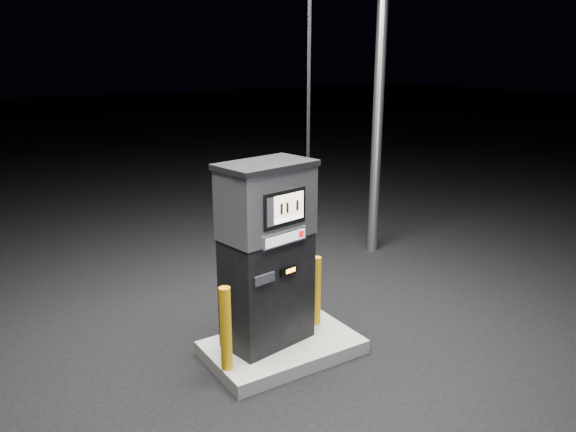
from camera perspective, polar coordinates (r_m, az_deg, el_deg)
ground at (r=6.23m, az=-0.59°, el=-13.80°), size 80.00×80.00×0.00m
pump_island at (r=6.20m, az=-0.59°, el=-13.20°), size 1.60×1.00×0.15m
fuel_dispenser at (r=5.77m, az=-2.12°, el=-3.77°), size 1.11×0.73×4.03m
bollard_left at (r=5.52m, az=-6.34°, el=-11.32°), size 0.14×0.14×0.86m
bollard_right at (r=6.37m, az=2.89°, el=-7.58°), size 0.11×0.11×0.80m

